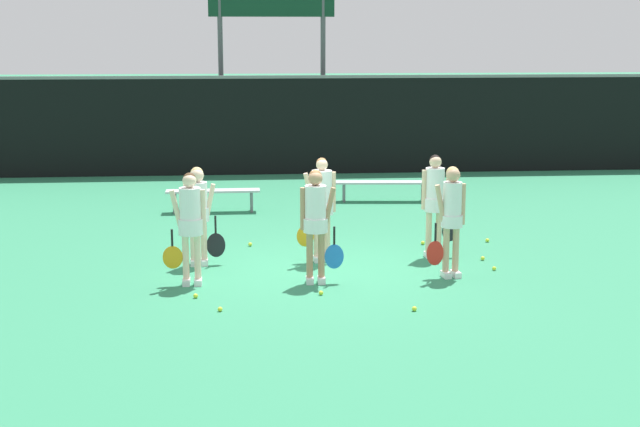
# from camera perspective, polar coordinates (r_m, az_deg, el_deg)

# --- Properties ---
(ground_plane) EXTENTS (140.00, 140.00, 0.00)m
(ground_plane) POSITION_cam_1_polar(r_m,az_deg,el_deg) (14.23, -0.10, -3.65)
(ground_plane) COLOR #2D7F56
(fence_windscreen) EXTENTS (60.00, 0.08, 2.62)m
(fence_windscreen) POSITION_cam_1_polar(r_m,az_deg,el_deg) (23.75, -2.09, 5.70)
(fence_windscreen) COLOR black
(fence_windscreen) RESTS_ON ground_plane
(scoreboard) EXTENTS (3.47, 0.15, 5.73)m
(scoreboard) POSITION_cam_1_polar(r_m,az_deg,el_deg) (25.15, -3.12, 13.13)
(scoreboard) COLOR #515156
(scoreboard) RESTS_ON ground_plane
(bench_courtside) EXTENTS (1.97, 0.38, 0.47)m
(bench_courtside) POSITION_cam_1_polar(r_m,az_deg,el_deg) (18.88, -6.86, 1.32)
(bench_courtside) COLOR #B2B2B7
(bench_courtside) RESTS_ON ground_plane
(bench_far) EXTENTS (2.19, 0.54, 0.45)m
(bench_far) POSITION_cam_1_polar(r_m,az_deg,el_deg) (20.01, 4.09, 1.90)
(bench_far) COLOR #B2B2B7
(bench_far) RESTS_ON ground_plane
(player_0) EXTENTS (0.66, 0.37, 1.70)m
(player_0) POSITION_cam_1_polar(r_m,az_deg,el_deg) (13.35, -8.32, -0.37)
(player_0) COLOR beige
(player_0) RESTS_ON ground_plane
(player_1) EXTENTS (0.65, 0.37, 1.73)m
(player_1) POSITION_cam_1_polar(r_m,az_deg,el_deg) (13.30, -0.26, -0.20)
(player_1) COLOR tan
(player_1) RESTS_ON ground_plane
(player_2) EXTENTS (0.60, 0.33, 1.73)m
(player_2) POSITION_cam_1_polar(r_m,az_deg,el_deg) (13.77, 8.42, 0.07)
(player_2) COLOR tan
(player_2) RESTS_ON ground_plane
(player_3) EXTENTS (0.66, 0.36, 1.61)m
(player_3) POSITION_cam_1_polar(r_m,az_deg,el_deg) (14.49, -7.80, 0.37)
(player_3) COLOR beige
(player_3) RESTS_ON ground_plane
(player_4) EXTENTS (0.65, 0.38, 1.73)m
(player_4) POSITION_cam_1_polar(r_m,az_deg,el_deg) (14.58, 0.10, 0.82)
(player_4) COLOR beige
(player_4) RESTS_ON ground_plane
(player_5) EXTENTS (0.64, 0.36, 1.74)m
(player_5) POSITION_cam_1_polar(r_m,az_deg,el_deg) (14.97, 7.37, 1.03)
(player_5) COLOR beige
(player_5) RESTS_ON ground_plane
(tennis_ball_0) EXTENTS (0.07, 0.07, 0.07)m
(tennis_ball_0) POSITION_cam_1_polar(r_m,az_deg,el_deg) (12.24, -6.42, -6.10)
(tennis_ball_0) COLOR #CCE033
(tennis_ball_0) RESTS_ON ground_plane
(tennis_ball_1) EXTENTS (0.07, 0.07, 0.07)m
(tennis_ball_1) POSITION_cam_1_polar(r_m,az_deg,el_deg) (12.88, -7.97, -5.24)
(tennis_ball_1) COLOR #CCE033
(tennis_ball_1) RESTS_ON ground_plane
(tennis_ball_2) EXTENTS (0.07, 0.07, 0.07)m
(tennis_ball_2) POSITION_cam_1_polar(r_m,az_deg,el_deg) (15.85, -4.49, -1.98)
(tennis_ball_2) COLOR #CCE033
(tennis_ball_2) RESTS_ON ground_plane
(tennis_ball_3) EXTENTS (0.07, 0.07, 0.07)m
(tennis_ball_3) POSITION_cam_1_polar(r_m,az_deg,el_deg) (12.90, 0.06, -5.10)
(tennis_ball_3) COLOR #CCE033
(tennis_ball_3) RESTS_ON ground_plane
(tennis_ball_4) EXTENTS (0.07, 0.07, 0.07)m
(tennis_ball_4) POSITION_cam_1_polar(r_m,az_deg,el_deg) (12.24, 6.06, -6.08)
(tennis_ball_4) COLOR #CCE033
(tennis_ball_4) RESTS_ON ground_plane
(tennis_ball_5) EXTENTS (0.07, 0.07, 0.07)m
(tennis_ball_5) POSITION_cam_1_polar(r_m,az_deg,el_deg) (15.30, -8.82, -2.58)
(tennis_ball_5) COLOR #CCE033
(tennis_ball_5) RESTS_ON ground_plane
(tennis_ball_6) EXTENTS (0.07, 0.07, 0.07)m
(tennis_ball_6) POSITION_cam_1_polar(r_m,az_deg,el_deg) (16.02, 6.60, -1.87)
(tennis_ball_6) COLOR #CCE033
(tennis_ball_6) RESTS_ON ground_plane
(tennis_ball_7) EXTENTS (0.07, 0.07, 0.07)m
(tennis_ball_7) POSITION_cam_1_polar(r_m,az_deg,el_deg) (15.08, 10.37, -2.83)
(tennis_ball_7) COLOR #CCE033
(tennis_ball_7) RESTS_ON ground_plane
(tennis_ball_8) EXTENTS (0.07, 0.07, 0.07)m
(tennis_ball_8) POSITION_cam_1_polar(r_m,az_deg,el_deg) (14.48, 11.09, -3.47)
(tennis_ball_8) COLOR #CCE033
(tennis_ball_8) RESTS_ON ground_plane
(tennis_ball_9) EXTENTS (0.07, 0.07, 0.07)m
(tennis_ball_9) POSITION_cam_1_polar(r_m,az_deg,el_deg) (16.39, 10.66, -1.70)
(tennis_ball_9) COLOR #CCE033
(tennis_ball_9) RESTS_ON ground_plane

